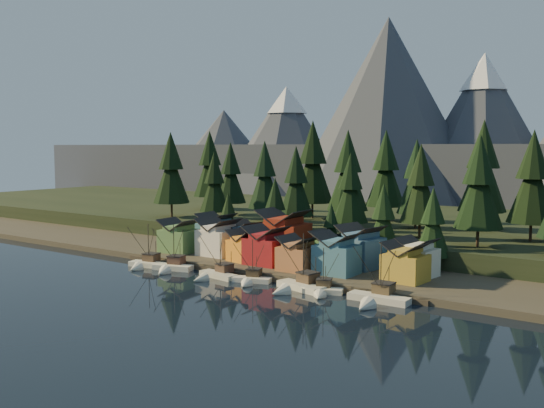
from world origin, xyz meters
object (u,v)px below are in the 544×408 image
Objects in this scene: house_front_0 at (179,235)px; house_back_1 at (246,237)px; house_back_0 at (216,230)px; boat_1 at (171,261)px; house_front_1 at (218,236)px; boat_3 at (250,274)px; boat_4 at (296,279)px; boat_5 at (322,284)px; boat_2 at (214,269)px; boat_6 at (376,292)px; boat_0 at (145,258)px.

house_front_0 is 1.05× the size of house_back_1.
house_back_0 reaches higher than house_front_0.
house_front_1 is (1.12, 15.94, 4.10)m from boat_1.
boat_3 is 0.80× the size of boat_4.
boat_3 reaches higher than boat_5.
boat_1 is at bearing -166.21° from boat_4.
boat_2 is 1.19× the size of house_back_0.
boat_2 is at bearing -50.24° from house_back_0.
boat_2 is 1.20× the size of house_front_0.
boat_6 is 1.49× the size of house_back_1.
house_front_1 is 1.00× the size of house_back_0.
boat_6 is (29.23, 0.15, 0.26)m from boat_3.
house_front_0 is (-33.28, 12.70, 4.06)m from boat_3.
boat_5 is 52.46m from house_front_0.
house_front_1 is 11.58m from house_back_0.
boat_0 is 1.24× the size of house_front_1.
house_back_1 is at bearing 155.03° from boat_6.
boat_4 reaches higher than boat_2.
boat_0 is 1.15× the size of boat_5.
boat_3 is (22.97, 0.73, -0.36)m from boat_1.
boat_0 is 19.48m from house_front_1.
house_back_0 reaches higher than boat_3.
house_back_1 is at bearing -13.99° from house_back_0.
boat_6 is at bearing 10.32° from boat_2.
boat_1 is 25.61m from house_back_0.
boat_0 is at bearing -85.47° from house_front_0.
house_front_0 reaches higher than boat_3.
house_front_1 reaches higher than house_front_0.
boat_5 is at bearing 17.61° from boat_4.
boat_2 is at bearing 167.87° from boat_3.
house_front_0 reaches higher than boat_2.
boat_4 is 1.37× the size of house_front_1.
house_front_0 is at bearing -143.43° from house_back_1.
house_back_0 is (-20.59, 24.59, 4.40)m from boat_2.
boat_1 is 17.33m from house_front_0.
boat_2 is at bearing -164.87° from boat_4.
house_back_0 reaches higher than house_back_1.
boat_5 is at bearing -18.70° from house_front_0.
boat_5 is (17.54, 0.33, 0.01)m from boat_3.
boat_5 is 1.08× the size of house_back_0.
boat_4 reaches higher than boat_1.
boat_1 is 1.27× the size of house_back_0.
boat_0 is 7.96m from boat_1.
boat_4 is at bearing 164.28° from boat_5.
boat_1 is at bearing -172.50° from boat_2.
boat_1 is at bearing 161.00° from boat_5.
house_back_0 is 1.06× the size of house_back_1.
boat_3 is 35.85m from house_front_0.
house_front_0 is (-2.39, 14.24, 3.75)m from boat_0.
boat_6 is (60.12, 1.70, -0.05)m from boat_0.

